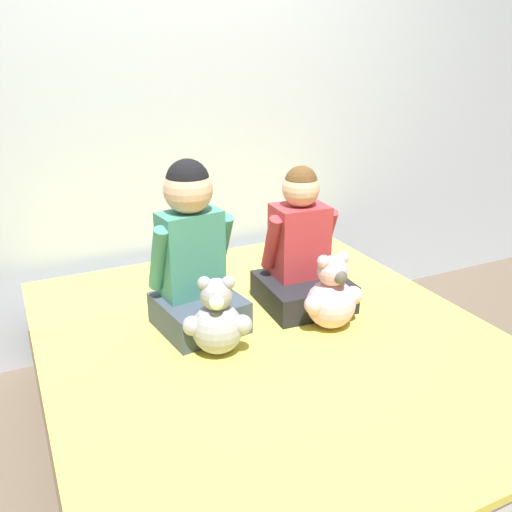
# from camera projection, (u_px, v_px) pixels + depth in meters

# --- Properties ---
(ground_plane) EXTENTS (14.00, 14.00, 0.00)m
(ground_plane) POSITION_uv_depth(u_px,v_px,m) (271.00, 445.00, 2.23)
(ground_plane) COLOR brown
(wall_behind_bed) EXTENTS (8.00, 0.06, 2.50)m
(wall_behind_bed) POSITION_uv_depth(u_px,v_px,m) (174.00, 106.00, 2.68)
(wall_behind_bed) COLOR silver
(wall_behind_bed) RESTS_ON ground_plane
(bed) EXTENTS (1.66, 1.89, 0.51)m
(bed) POSITION_uv_depth(u_px,v_px,m) (272.00, 394.00, 2.14)
(bed) COLOR #473828
(bed) RESTS_ON ground_plane
(child_on_left) EXTENTS (0.34, 0.35, 0.65)m
(child_on_left) POSITION_uv_depth(u_px,v_px,m) (193.00, 255.00, 2.03)
(child_on_left) COLOR #384251
(child_on_left) RESTS_ON bed
(child_on_right) EXTENTS (0.36, 0.36, 0.58)m
(child_on_right) POSITION_uv_depth(u_px,v_px,m) (301.00, 253.00, 2.25)
(child_on_right) COLOR black
(child_on_right) RESTS_ON bed
(teddy_bear_held_by_left_child) EXTENTS (0.23, 0.19, 0.29)m
(teddy_bear_held_by_left_child) POSITION_uv_depth(u_px,v_px,m) (217.00, 321.00, 1.91)
(teddy_bear_held_by_left_child) COLOR #939399
(teddy_bear_held_by_left_child) RESTS_ON bed
(teddy_bear_held_by_right_child) EXTENTS (0.26, 0.19, 0.31)m
(teddy_bear_held_by_right_child) POSITION_uv_depth(u_px,v_px,m) (332.00, 296.00, 2.08)
(teddy_bear_held_by_right_child) COLOR #DBA3B2
(teddy_bear_held_by_right_child) RESTS_ON bed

